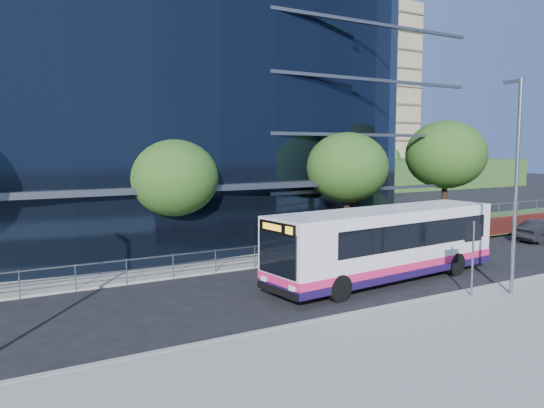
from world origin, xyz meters
TOP-DOWN VIEW (x-y plane):
  - ground at (0.00, 0.00)m, footprint 200.00×200.00m
  - pavement_near at (0.00, -5.00)m, footprint 80.00×8.00m
  - kerb at (0.00, -1.00)m, footprint 80.00×0.25m
  - yellow_line_outer at (0.00, -0.80)m, footprint 80.00×0.08m
  - yellow_line_inner at (0.00, -0.65)m, footprint 80.00×0.08m
  - far_forecourt at (-6.00, 11.00)m, footprint 50.00×8.00m
  - grass_verge at (24.00, 11.00)m, footprint 36.00×8.00m
  - glass_office at (-4.00, 20.85)m, footprint 44.00×23.10m
  - retaining_wall at (20.00, 7.30)m, footprint 34.00×0.40m
  - guard_railings at (-8.00, 7.00)m, footprint 24.00×0.05m
  - apartment_block at (32.00, 57.21)m, footprint 60.00×42.00m
  - street_sign at (4.50, -1.59)m, footprint 0.85×0.09m
  - tree_far_b at (-3.00, 9.50)m, footprint 4.29×4.29m
  - tree_far_c at (7.00, 9.00)m, footprint 4.62×4.62m
  - tree_far_d at (16.00, 10.00)m, footprint 5.28×5.28m
  - tree_dist_e at (24.00, 40.00)m, footprint 4.62×4.62m
  - tree_dist_f at (40.00, 42.00)m, footprint 4.29×4.29m
  - streetlight_east at (6.00, -2.17)m, footprint 0.15×0.77m
  - city_bus at (3.75, 2.17)m, footprint 11.51×3.60m
  - parked_car at (18.58, 4.53)m, footprint 3.95×1.49m

SIDE VIEW (x-z plane):
  - ground at x=0.00m, z-range 0.00..0.00m
  - yellow_line_outer at x=0.00m, z-range 0.00..0.01m
  - yellow_line_inner at x=0.00m, z-range 0.00..0.01m
  - far_forecourt at x=-6.00m, z-range 0.00..0.10m
  - grass_verge at x=24.00m, z-range 0.00..0.12m
  - pavement_near at x=0.00m, z-range 0.00..0.15m
  - kerb at x=0.00m, z-range 0.00..0.16m
  - retaining_wall at x=20.00m, z-range -0.44..1.67m
  - parked_car at x=18.58m, z-range 0.00..1.29m
  - guard_railings at x=-8.00m, z-range 0.27..1.37m
  - city_bus at x=3.75m, z-range 0.09..3.16m
  - street_sign at x=4.50m, z-range 0.75..3.55m
  - tree_far_b at x=-3.00m, z-range 1.19..7.23m
  - tree_dist_f at x=40.00m, z-range 1.19..7.23m
  - streetlight_east at x=6.00m, z-range 0.44..8.44m
  - tree_far_c at x=7.00m, z-range 1.28..7.79m
  - tree_dist_e at x=24.00m, z-range 1.28..7.79m
  - tree_far_d at x=16.00m, z-range 1.47..8.91m
  - glass_office at x=-4.00m, z-range 0.00..16.00m
  - apartment_block at x=32.00m, z-range -3.89..26.11m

